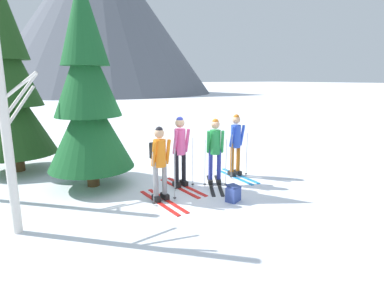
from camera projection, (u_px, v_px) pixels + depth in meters
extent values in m
plane|color=white|center=(191.00, 187.00, 8.03)|extent=(400.00, 400.00, 0.00)
cube|color=red|center=(167.00, 200.00, 7.15)|extent=(0.24, 1.72, 0.02)
cube|color=red|center=(159.00, 202.00, 7.03)|extent=(0.24, 1.72, 0.02)
cube|color=black|center=(165.00, 196.00, 7.22)|extent=(0.13, 0.27, 0.12)
cylinder|color=gray|center=(164.00, 178.00, 7.12)|extent=(0.11, 0.11, 0.82)
cube|color=black|center=(156.00, 198.00, 7.09)|extent=(0.13, 0.27, 0.12)
cylinder|color=gray|center=(156.00, 179.00, 7.00)|extent=(0.11, 0.11, 0.82)
cylinder|color=orange|center=(160.00, 153.00, 6.94)|extent=(0.28, 0.28, 0.61)
sphere|color=tan|center=(159.00, 133.00, 6.85)|extent=(0.22, 0.22, 0.22)
sphere|color=black|center=(159.00, 130.00, 6.83)|extent=(0.17, 0.17, 0.17)
cylinder|color=orange|center=(168.00, 152.00, 6.99)|extent=(0.10, 0.20, 0.58)
cylinder|color=orange|center=(154.00, 154.00, 6.79)|extent=(0.10, 0.20, 0.58)
cylinder|color=#A5A5AD|center=(174.00, 175.00, 7.05)|extent=(0.02, 0.02, 1.23)
cylinder|color=black|center=(175.00, 198.00, 7.17)|extent=(0.07, 0.07, 0.01)
cylinder|color=#A5A5AD|center=(153.00, 179.00, 6.75)|extent=(0.02, 0.02, 1.23)
cylinder|color=black|center=(154.00, 203.00, 6.86)|extent=(0.07, 0.07, 0.01)
cube|color=black|center=(156.00, 150.00, 7.07)|extent=(0.27, 0.18, 0.36)
cube|color=red|center=(186.00, 186.00, 8.07)|extent=(0.26, 1.71, 0.02)
cube|color=red|center=(179.00, 188.00, 7.94)|extent=(0.26, 1.71, 0.02)
cube|color=black|center=(184.00, 183.00, 8.14)|extent=(0.14, 0.27, 0.12)
cylinder|color=black|center=(184.00, 165.00, 8.04)|extent=(0.11, 0.11, 0.87)
cube|color=black|center=(177.00, 184.00, 8.01)|extent=(0.14, 0.27, 0.12)
cylinder|color=black|center=(177.00, 167.00, 7.91)|extent=(0.11, 0.11, 0.87)
cylinder|color=#E55193|center=(180.00, 142.00, 7.84)|extent=(0.28, 0.28, 0.65)
sphere|color=tan|center=(180.00, 123.00, 7.74)|extent=(0.23, 0.23, 0.23)
sphere|color=#2D389E|center=(180.00, 120.00, 7.73)|extent=(0.18, 0.18, 0.18)
cylinder|color=#E55193|center=(187.00, 141.00, 7.89)|extent=(0.10, 0.21, 0.62)
cylinder|color=#E55193|center=(175.00, 142.00, 7.69)|extent=(0.10, 0.21, 0.62)
cylinder|color=#A5A5AD|center=(193.00, 162.00, 7.97)|extent=(0.02, 0.02, 1.30)
cylinder|color=black|center=(193.00, 184.00, 8.09)|extent=(0.07, 0.07, 0.01)
cylinder|color=#A5A5AD|center=(175.00, 166.00, 7.66)|extent=(0.02, 0.02, 1.30)
cylinder|color=black|center=(175.00, 188.00, 7.78)|extent=(0.07, 0.07, 0.01)
cube|color=black|center=(219.00, 185.00, 8.18)|extent=(0.84, 1.46, 0.02)
cube|color=black|center=(211.00, 185.00, 8.17)|extent=(0.84, 1.46, 0.02)
cube|color=black|center=(219.00, 181.00, 8.26)|extent=(0.22, 0.28, 0.12)
cylinder|color=#2D389E|center=(219.00, 165.00, 8.17)|extent=(0.11, 0.11, 0.83)
cube|color=black|center=(210.00, 181.00, 8.25)|extent=(0.22, 0.28, 0.12)
cylinder|color=#2D389E|center=(211.00, 165.00, 8.16)|extent=(0.11, 0.11, 0.83)
cylinder|color=#238C42|center=(215.00, 142.00, 8.04)|extent=(0.28, 0.28, 0.62)
sphere|color=tan|center=(215.00, 124.00, 7.94)|extent=(0.23, 0.23, 0.23)
sphere|color=#B76019|center=(215.00, 122.00, 7.93)|extent=(0.17, 0.17, 0.17)
cylinder|color=#238C42|center=(222.00, 142.00, 7.98)|extent=(0.17, 0.21, 0.59)
cylinder|color=#238C42|center=(208.00, 142.00, 7.97)|extent=(0.17, 0.21, 0.59)
cylinder|color=#A5A5AD|center=(226.00, 163.00, 7.98)|extent=(0.02, 0.02, 1.25)
cylinder|color=black|center=(226.00, 184.00, 8.09)|extent=(0.07, 0.07, 0.01)
cylinder|color=#A5A5AD|center=(205.00, 163.00, 7.96)|extent=(0.02, 0.02, 1.25)
cylinder|color=black|center=(205.00, 184.00, 8.08)|extent=(0.07, 0.07, 0.01)
cube|color=#99661E|center=(214.00, 140.00, 8.20)|extent=(0.30, 0.26, 0.36)
cube|color=#1E84D1|center=(240.00, 176.00, 8.96)|extent=(0.11, 1.62, 0.02)
cube|color=#1E84D1|center=(234.00, 177.00, 8.85)|extent=(0.11, 1.62, 0.02)
cube|color=black|center=(238.00, 172.00, 9.03)|extent=(0.11, 0.26, 0.12)
cylinder|color=#B76019|center=(238.00, 157.00, 8.94)|extent=(0.11, 0.11, 0.84)
cube|color=black|center=(232.00, 174.00, 8.92)|extent=(0.11, 0.26, 0.12)
cylinder|color=#B76019|center=(232.00, 158.00, 8.83)|extent=(0.11, 0.11, 0.84)
cylinder|color=blue|center=(236.00, 136.00, 8.76)|extent=(0.28, 0.28, 0.63)
sphere|color=tan|center=(236.00, 120.00, 8.66)|extent=(0.23, 0.23, 0.23)
sphere|color=#B76019|center=(236.00, 117.00, 8.65)|extent=(0.17, 0.17, 0.17)
cylinder|color=blue|center=(242.00, 135.00, 8.79)|extent=(0.08, 0.20, 0.60)
cylinder|color=blue|center=(232.00, 137.00, 8.61)|extent=(0.08, 0.20, 0.60)
cylinder|color=#A5A5AD|center=(247.00, 155.00, 8.85)|extent=(0.02, 0.02, 1.27)
cylinder|color=black|center=(246.00, 174.00, 8.97)|extent=(0.07, 0.07, 0.01)
cylinder|color=#A5A5AD|center=(232.00, 157.00, 8.58)|extent=(0.02, 0.02, 1.27)
cylinder|color=black|center=(231.00, 177.00, 8.70)|extent=(0.07, 0.07, 0.01)
cylinder|color=#51381E|center=(17.00, 154.00, 9.37)|extent=(0.33, 0.33, 1.07)
cone|color=#1E4219|center=(13.00, 116.00, 9.13)|extent=(2.30, 2.30, 2.27)
cone|color=#1E4219|center=(7.00, 66.00, 8.84)|extent=(1.75, 1.75, 2.27)
cone|color=#1E4219|center=(1.00, 17.00, 8.56)|extent=(1.25, 1.25, 2.27)
cylinder|color=#51381E|center=(93.00, 167.00, 8.07)|extent=(0.31, 0.31, 1.00)
cone|color=#195628|center=(90.00, 127.00, 7.85)|extent=(2.14, 2.14, 2.11)
cone|color=#195628|center=(86.00, 73.00, 7.57)|extent=(1.63, 1.63, 2.11)
cone|color=#195628|center=(82.00, 20.00, 7.32)|extent=(1.17, 1.17, 2.11)
cylinder|color=silver|center=(5.00, 124.00, 5.27)|extent=(0.16, 0.16, 4.01)
cylinder|color=silver|center=(21.00, 95.00, 5.44)|extent=(0.62, 0.35, 0.76)
cylinder|color=silver|center=(21.00, 105.00, 5.59)|extent=(0.55, 0.64, 0.68)
cylinder|color=silver|center=(20.00, 86.00, 5.16)|extent=(0.58, 0.37, 0.50)
cube|color=#384C99|center=(233.00, 194.00, 7.10)|extent=(0.39, 0.35, 0.34)
cube|color=navy|center=(233.00, 186.00, 7.06)|extent=(0.22, 0.28, 0.04)
cone|color=slate|center=(100.00, 14.00, 56.50)|extent=(40.30, 40.30, 28.43)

